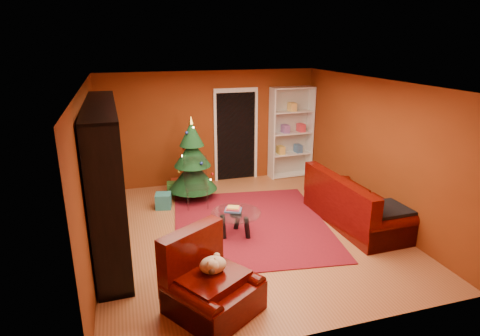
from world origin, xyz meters
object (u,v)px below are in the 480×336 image
object	(u,v)px
dog	(213,265)
coffee_table	(236,224)
gift_box_green	(173,188)
white_bookshelf	(291,133)
armchair	(213,282)
christmas_tree	(192,159)
acrylic_chair	(197,186)
sofa	(357,199)
rug	(250,224)
gift_box_teal	(163,201)
media_unit	(107,178)
gift_box_red	(176,184)

from	to	relation	value
dog	coffee_table	size ratio (longest dim) A/B	0.46
gift_box_green	white_bookshelf	distance (m)	3.14
gift_box_green	dog	distance (m)	4.12
armchair	coffee_table	world-z (taller)	armchair
christmas_tree	acrylic_chair	world-z (taller)	christmas_tree
christmas_tree	sofa	distance (m)	3.38
rug	armchair	world-z (taller)	armchair
gift_box_teal	coffee_table	xyz separation A→B (m)	(1.07, -1.58, 0.07)
coffee_table	media_unit	bearing A→B (deg)	173.04
dog	acrylic_chair	bearing A→B (deg)	50.40
dog	sofa	distance (m)	3.49
white_bookshelf	acrylic_chair	size ratio (longest dim) A/B	2.44
media_unit	sofa	xyz separation A→B (m)	(4.29, -0.40, -0.71)
gift_box_red	christmas_tree	bearing A→B (deg)	-69.25
gift_box_red	dog	size ratio (longest dim) A/B	0.56
media_unit	christmas_tree	xyz separation A→B (m)	(1.65, 1.66, -0.31)
coffee_table	acrylic_chair	distance (m)	1.50
rug	gift_box_red	distance (m)	2.51
gift_box_green	dog	world-z (taller)	dog
gift_box_teal	sofa	distance (m)	3.76
gift_box_green	sofa	xyz separation A→B (m)	(3.03, -2.45, 0.34)
christmas_tree	acrylic_chair	size ratio (longest dim) A/B	1.95
white_bookshelf	coffee_table	bearing A→B (deg)	-130.72
armchair	coffee_table	size ratio (longest dim) A/B	1.22
rug	gift_box_green	distance (m)	2.28
gift_box_teal	gift_box_red	bearing A→B (deg)	68.53
gift_box_red	dog	bearing A→B (deg)	-92.04
armchair	gift_box_green	bearing A→B (deg)	56.85
media_unit	gift_box_green	distance (m)	2.63
gift_box_green	coffee_table	xyz separation A→B (m)	(0.77, -2.30, 0.09)
media_unit	coffee_table	bearing A→B (deg)	-8.38
christmas_tree	gift_box_teal	xyz separation A→B (m)	(-0.68, -0.33, -0.72)
media_unit	gift_box_green	xyz separation A→B (m)	(1.27, 2.05, -1.05)
christmas_tree	armchair	xyz separation A→B (m)	(-0.44, -3.77, -0.46)
christmas_tree	sofa	world-z (taller)	christmas_tree
media_unit	dog	bearing A→B (deg)	-60.49
christmas_tree	gift_box_red	bearing A→B (deg)	110.75
gift_box_teal	dog	bearing A→B (deg)	-85.74
media_unit	white_bookshelf	world-z (taller)	media_unit
dog	gift_box_green	bearing A→B (deg)	57.06
gift_box_teal	gift_box_red	world-z (taller)	gift_box_teal
christmas_tree	dog	world-z (taller)	christmas_tree
rug	dog	world-z (taller)	dog
gift_box_green	coffee_table	world-z (taller)	coffee_table
gift_box_red	acrylic_chair	size ratio (longest dim) A/B	0.24
gift_box_teal	armchair	size ratio (longest dim) A/B	0.29
white_bookshelf	sofa	size ratio (longest dim) A/B	1.03
gift_box_teal	dog	size ratio (longest dim) A/B	0.76
gift_box_green	dog	bearing A→B (deg)	-90.59
gift_box_red	sofa	xyz separation A→B (m)	(2.91, -2.77, 0.36)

